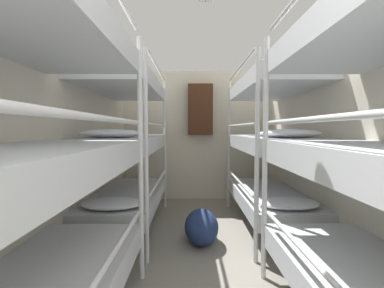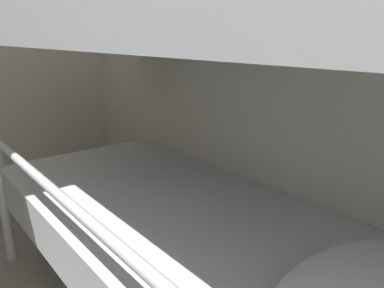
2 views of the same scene
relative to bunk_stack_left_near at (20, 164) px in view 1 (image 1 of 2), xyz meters
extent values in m
cube|color=beige|center=(-0.43, 1.04, 0.05)|extent=(0.06, 5.03, 2.34)
cube|color=beige|center=(2.27, 1.04, 0.05)|extent=(0.06, 5.03, 2.34)
cube|color=beige|center=(0.92, 3.53, 0.05)|extent=(2.76, 0.06, 2.34)
cylinder|color=silver|center=(0.39, 0.94, -0.10)|extent=(0.04, 0.04, 2.06)
cylinder|color=silver|center=(0.39, 0.05, -0.51)|extent=(0.03, 1.55, 0.03)
cube|color=silver|center=(-0.01, 0.05, -0.01)|extent=(0.79, 1.82, 0.18)
cylinder|color=silver|center=(0.39, 0.05, 0.22)|extent=(0.03, 1.55, 0.03)
cube|color=silver|center=(-0.01, 0.05, 0.72)|extent=(0.79, 1.82, 0.18)
cylinder|color=silver|center=(1.45, 0.94, -0.10)|extent=(0.04, 0.04, 2.06)
cylinder|color=silver|center=(1.45, 0.05, -0.51)|extent=(0.03, 1.55, 0.03)
cylinder|color=silver|center=(1.45, 0.05, 0.22)|extent=(0.03, 1.55, 0.03)
cylinder|color=silver|center=(0.39, 1.21, -0.10)|extent=(0.04, 0.04, 2.06)
cylinder|color=silver|center=(0.39, 2.99, -0.10)|extent=(0.04, 0.04, 2.06)
cube|color=silver|center=(-0.01, 2.10, -0.74)|extent=(0.79, 1.82, 0.18)
ellipsoid|color=white|center=(-0.01, 1.43, -0.61)|extent=(0.64, 0.40, 0.09)
cylinder|color=silver|center=(0.39, 2.10, -0.51)|extent=(0.03, 1.55, 0.03)
cube|color=silver|center=(-0.01, 2.10, -0.01)|extent=(0.79, 1.82, 0.18)
ellipsoid|color=white|center=(-0.01, 1.43, 0.12)|extent=(0.64, 0.40, 0.09)
cylinder|color=silver|center=(0.39, 2.10, 0.22)|extent=(0.03, 1.55, 0.03)
cube|color=silver|center=(-0.01, 2.10, 0.72)|extent=(0.79, 1.82, 0.18)
ellipsoid|color=white|center=(-0.01, 1.43, 0.86)|extent=(0.64, 0.40, 0.09)
cylinder|color=silver|center=(0.39, 2.10, 0.95)|extent=(0.03, 1.55, 0.03)
cylinder|color=silver|center=(1.45, 1.21, -0.10)|extent=(0.04, 0.04, 2.06)
cylinder|color=silver|center=(1.45, 2.99, -0.10)|extent=(0.04, 0.04, 2.06)
cube|color=silver|center=(1.84, 2.10, -0.74)|extent=(0.79, 1.82, 0.18)
ellipsoid|color=white|center=(1.84, 1.43, -0.61)|extent=(0.64, 0.40, 0.09)
cylinder|color=silver|center=(1.45, 2.10, -0.51)|extent=(0.03, 1.55, 0.03)
cube|color=silver|center=(1.84, 2.10, -0.01)|extent=(0.79, 1.82, 0.18)
ellipsoid|color=white|center=(1.84, 1.43, 0.12)|extent=(0.64, 0.40, 0.09)
cylinder|color=silver|center=(1.45, 2.10, 0.22)|extent=(0.03, 1.55, 0.03)
cube|color=silver|center=(1.84, 2.10, 0.72)|extent=(0.79, 1.82, 0.18)
ellipsoid|color=white|center=(1.84, 1.43, 0.86)|extent=(0.64, 0.40, 0.09)
cylinder|color=silver|center=(1.45, 2.10, 0.95)|extent=(0.03, 1.55, 0.03)
ellipsoid|color=navy|center=(0.94, 1.62, -0.93)|extent=(0.38, 0.54, 0.38)
cube|color=#472819|center=(0.99, 3.38, 0.52)|extent=(0.44, 0.12, 0.90)
camera|label=1|loc=(0.81, -1.22, 0.17)|focal=24.00mm
camera|label=2|loc=(1.12, 1.17, -0.07)|focal=35.00mm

